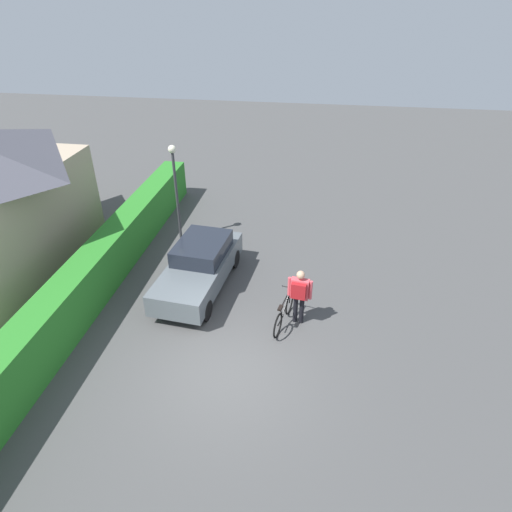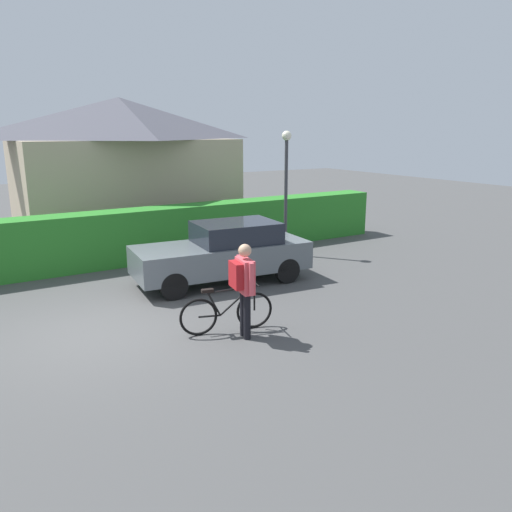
{
  "view_description": "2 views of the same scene",
  "coord_description": "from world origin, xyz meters",
  "px_view_note": "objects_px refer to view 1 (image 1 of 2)",
  "views": [
    {
      "loc": [
        -7.61,
        -1.91,
        8.26
      ],
      "look_at": [
        3.72,
        -0.14,
        1.17
      ],
      "focal_mm": 30.71,
      "sensor_mm": 36.0,
      "label": 1
    },
    {
      "loc": [
        -2.1,
        -9.02,
        3.69
      ],
      "look_at": [
        3.43,
        -0.0,
        1.03
      ],
      "focal_mm": 35.44,
      "sensor_mm": 36.0,
      "label": 2
    }
  ],
  "objects_px": {
    "bicycle": "(284,313)",
    "person_rider": "(299,292)",
    "parked_car_near": "(200,266)",
    "street_lamp": "(175,179)"
  },
  "relations": [
    {
      "from": "bicycle",
      "to": "person_rider",
      "type": "distance_m",
      "value": 0.79
    },
    {
      "from": "parked_car_near",
      "to": "person_rider",
      "type": "height_order",
      "value": "person_rider"
    },
    {
      "from": "person_rider",
      "to": "street_lamp",
      "type": "distance_m",
      "value": 6.53
    },
    {
      "from": "person_rider",
      "to": "street_lamp",
      "type": "bearing_deg",
      "value": 48.49
    },
    {
      "from": "parked_car_near",
      "to": "person_rider",
      "type": "xyz_separation_m",
      "value": [
        -1.34,
        -3.22,
        0.3
      ]
    },
    {
      "from": "bicycle",
      "to": "street_lamp",
      "type": "relative_size",
      "value": 0.48
    },
    {
      "from": "bicycle",
      "to": "person_rider",
      "type": "bearing_deg",
      "value": -72.33
    },
    {
      "from": "parked_car_near",
      "to": "street_lamp",
      "type": "height_order",
      "value": "street_lamp"
    },
    {
      "from": "person_rider",
      "to": "street_lamp",
      "type": "relative_size",
      "value": 0.48
    },
    {
      "from": "bicycle",
      "to": "person_rider",
      "type": "height_order",
      "value": "person_rider"
    }
  ]
}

